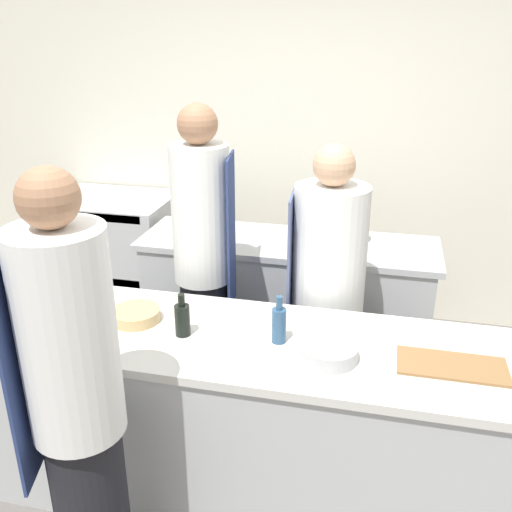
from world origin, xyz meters
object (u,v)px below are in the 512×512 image
at_px(bottle_olive_oil, 37,308).
at_px(cup, 0,316).
at_px(chef_at_pass_far, 327,298).
at_px(bottle_vinegar, 182,319).
at_px(bowl_mixing_large, 136,315).
at_px(chef_at_prep_near, 77,409).
at_px(bowl_prep_small, 330,352).
at_px(stockpot, 342,225).
at_px(bottle_wine, 279,324).
at_px(chef_at_stove, 203,264).
at_px(oven_range, 117,254).

xyz_separation_m(bottle_olive_oil, cup, (-0.18, -0.03, -0.05)).
height_order(chef_at_pass_far, bottle_vinegar, chef_at_pass_far).
relative_size(bowl_mixing_large, cup, 2.55).
bearing_deg(bottle_olive_oil, chef_at_prep_near, -47.38).
relative_size(bowl_prep_small, stockpot, 0.75).
bearing_deg(chef_at_prep_near, chef_at_pass_far, -46.21).
distance_m(bottle_wine, bowl_mixing_large, 0.70).
height_order(chef_at_stove, bowl_mixing_large, chef_at_stove).
bearing_deg(stockpot, bottle_vinegar, -113.21).
distance_m(chef_at_pass_far, bottle_vinegar, 0.88).
bearing_deg(oven_range, chef_at_prep_near, -66.13).
xyz_separation_m(oven_range, bottle_vinegar, (1.23, -1.76, 0.50)).
relative_size(bottle_olive_oil, bowl_mixing_large, 1.01).
xyz_separation_m(bowl_mixing_large, cup, (-0.60, -0.18, 0.02)).
distance_m(chef_at_prep_near, chef_at_stove, 1.33).
relative_size(bottle_wine, cup, 2.45).
bearing_deg(oven_range, bottle_vinegar, -55.16).
xyz_separation_m(bottle_olive_oil, bowl_prep_small, (1.34, 0.02, -0.06)).
distance_m(chef_at_prep_near, cup, 0.86).
height_order(oven_range, bottle_olive_oil, bottle_olive_oil).
bearing_deg(chef_at_pass_far, bottle_olive_oil, 116.13).
bearing_deg(stockpot, bottle_olive_oil, -131.32).
height_order(cup, stockpot, stockpot).
relative_size(chef_at_prep_near, chef_at_pass_far, 1.09).
distance_m(oven_range, bottle_vinegar, 2.21).
relative_size(chef_at_stove, bottle_wine, 8.21).
distance_m(chef_at_pass_far, bottle_wine, 0.65).
distance_m(cup, stockpot, 2.04).
bearing_deg(chef_at_stove, bottle_vinegar, 1.77).
bearing_deg(bowl_prep_small, chef_at_pass_far, 97.31).
relative_size(oven_range, cup, 10.38).
relative_size(chef_at_prep_near, bottle_olive_oil, 7.75).
bearing_deg(stockpot, chef_at_stove, -138.09).
bearing_deg(chef_at_stove, stockpot, 122.87).
bearing_deg(chef_at_stove, chef_at_prep_near, -10.70).
distance_m(bottle_wine, bowl_prep_small, 0.26).
bearing_deg(chef_at_prep_near, bottle_vinegar, -31.57).
bearing_deg(cup, bowl_mixing_large, 16.82).
distance_m(chef_at_prep_near, bowl_prep_small, 1.01).
bearing_deg(bottle_olive_oil, chef_at_pass_far, 30.47).
distance_m(chef_at_stove, chef_at_pass_far, 0.72).
relative_size(chef_at_pass_far, bowl_mixing_large, 7.17).
distance_m(chef_at_pass_far, cup, 1.62).
bearing_deg(bowl_mixing_large, bottle_vinegar, -16.03).
height_order(oven_range, stockpot, stockpot).
bearing_deg(bowl_prep_small, bottle_wine, 158.14).
bearing_deg(cup, bottle_olive_oil, 9.00).
height_order(chef_at_prep_near, bowl_mixing_large, chef_at_prep_near).
height_order(bottle_wine, bowl_prep_small, bottle_wine).
bearing_deg(bowl_prep_small, bottle_olive_oil, -178.99).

